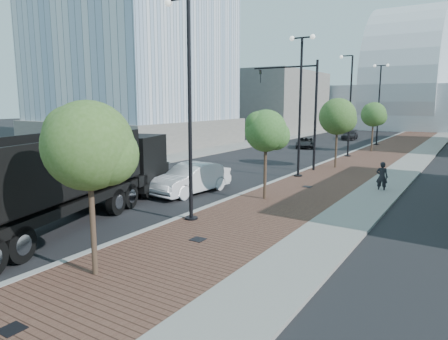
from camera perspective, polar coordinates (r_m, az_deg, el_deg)
The scene contains 24 objects.
sidewalk at distance 44.36m, azimuth 22.64°, elevation 2.33°, with size 7.00×140.00×0.12m, color #4C2D23.
concrete_strip at distance 43.99m, azimuth 26.10°, elevation 2.04°, with size 2.40×140.00×0.13m, color slate.
curb at distance 45.06m, azimuth 18.26°, elevation 2.70°, with size 0.30×140.00×0.14m, color gray.
west_sidewalk at distance 49.79m, azimuth 3.58°, elevation 3.76°, with size 4.00×140.00×0.12m, color slate.
dump_truck at distance 19.88m, azimuth -17.19°, elevation -0.98°, with size 6.50×14.02×3.77m.
white_sedan at distance 22.76m, azimuth -4.62°, elevation -1.20°, with size 1.79×5.13×1.69m, color silver.
dark_car_mid at distance 46.19m, azimuth 11.41°, elevation 3.79°, with size 1.93×4.18×1.16m, color black.
dark_car_far at distance 57.90m, azimuth 17.23°, elevation 4.73°, with size 1.76×4.33×1.26m, color black.
pedestrian at distance 24.68m, azimuth 21.28°, elevation -0.92°, with size 0.64×0.42×1.74m, color black.
streetlight_1 at distance 16.96m, azimuth -5.12°, elevation 7.02°, with size 1.44×0.56×9.21m.
streetlight_2 at distance 27.42m, azimuth 10.63°, elevation 8.86°, with size 1.72×0.56×9.28m.
streetlight_3 at distance 38.86m, azimuth 17.09°, elevation 8.06°, with size 1.44×0.56×9.21m.
streetlight_4 at distance 50.50m, azimuth 20.90°, elevation 8.65°, with size 1.72×0.56×9.28m.
traffic_mast at distance 30.54m, azimuth 11.17°, elevation 9.20°, with size 5.09×0.20×8.00m.
tree_0 at distance 11.86m, azimuth -18.26°, elevation 3.19°, with size 2.54×2.52×5.14m.
tree_1 at distance 20.67m, azimuth 6.03°, elevation 5.45°, with size 2.22×2.14×4.71m.
tree_2 at distance 31.85m, azimuth 15.73°, elevation 7.22°, with size 2.75×2.75×5.36m.
tree_3 at distance 43.48m, azimuth 20.31°, elevation 7.31°, with size 2.48×2.44×5.05m.
tower_podium at distance 49.79m, azimuth -12.18°, elevation 5.23°, with size 19.00×19.00×3.00m, color #635E59.
convention_center at distance 89.39m, azimuth 24.39°, elevation 9.33°, with size 50.00×30.00×50.00m.
commercial_block_nw at distance 70.53m, azimuth 6.49°, elevation 9.45°, with size 14.00×20.00×10.00m, color slate.
utility_cover_0 at distance 10.70m, azimuth -27.64°, elevation -19.18°, with size 0.50×0.50×0.02m, color black.
utility_cover_1 at distance 15.03m, azimuth -3.68°, elevation -9.69°, with size 0.50×0.50×0.02m, color black.
utility_cover_2 at distance 24.48m, azimuth 11.60°, elevation -2.30°, with size 0.50×0.50×0.02m, color black.
Camera 1 is at (10.76, -3.47, 5.09)m, focal length 32.58 mm.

